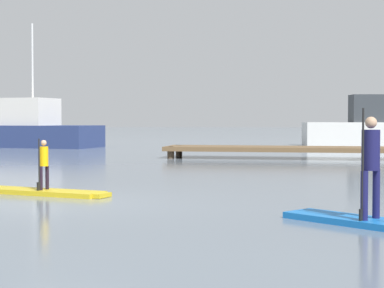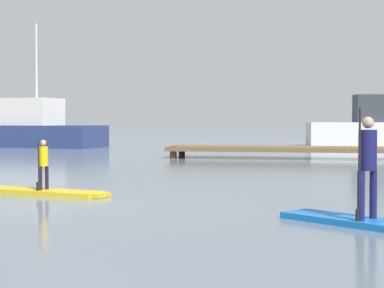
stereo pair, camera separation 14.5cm
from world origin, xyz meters
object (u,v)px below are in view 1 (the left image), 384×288
(fishing_boat_white_large, at_px, (15,130))
(fishing_boat_green_midground, at_px, (372,127))
(paddler_adult, at_px, (370,161))
(paddleboard_near, at_px, (44,192))
(paddler_child_solo, at_px, (44,162))

(fishing_boat_white_large, relative_size, fishing_boat_green_midground, 1.31)
(fishing_boat_green_midground, bearing_deg, paddler_adult, -94.41)
(paddleboard_near, distance_m, fishing_boat_white_large, 25.68)
(paddler_child_solo, relative_size, fishing_boat_green_midground, 0.13)
(paddler_child_solo, distance_m, paddler_adult, 7.21)
(paddleboard_near, bearing_deg, paddler_child_solo, -114.27)
(paddler_child_solo, height_order, fishing_boat_white_large, fishing_boat_white_large)
(paddler_child_solo, distance_m, fishing_boat_white_large, 25.67)
(fishing_boat_green_midground, bearing_deg, paddleboard_near, -107.40)
(fishing_boat_green_midground, bearing_deg, paddler_child_solo, -107.40)
(paddler_adult, bearing_deg, paddler_child_solo, 154.92)
(paddler_adult, distance_m, fishing_boat_white_large, 31.65)
(paddleboard_near, bearing_deg, fishing_boat_green_midground, 72.60)
(paddleboard_near, relative_size, paddler_adult, 1.85)
(paddleboard_near, height_order, fishing_boat_green_midground, fishing_boat_green_midground)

